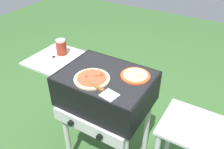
% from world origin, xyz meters
% --- Properties ---
extents(grill, '(0.96, 0.53, 0.90)m').
position_xyz_m(grill, '(-0.01, -0.00, 0.76)').
color(grill, black).
rests_on(grill, ground_plane).
extents(pizza_pepperoni, '(0.24, 0.24, 0.03)m').
position_xyz_m(pizza_pepperoni, '(-0.05, -0.09, 0.91)').
color(pizza_pepperoni, beige).
rests_on(pizza_pepperoni, grill).
extents(pizza_cheese, '(0.20, 0.20, 0.03)m').
position_xyz_m(pizza_cheese, '(0.18, 0.09, 0.91)').
color(pizza_cheese, '#C64723').
rests_on(pizza_cheese, grill).
extents(sauce_jar, '(0.08, 0.08, 0.12)m').
position_xyz_m(sauce_jar, '(-0.46, 0.07, 0.96)').
color(sauce_jar, maroon).
rests_on(sauce_jar, grill).
extents(spatula, '(0.27, 0.11, 0.02)m').
position_xyz_m(spatula, '(0.06, -0.17, 0.91)').
color(spatula, '#B7BABF').
rests_on(spatula, grill).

